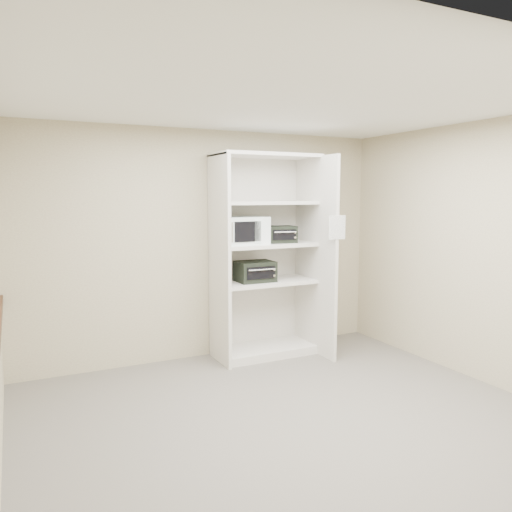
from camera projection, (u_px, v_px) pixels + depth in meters
name	position (u px, v px, depth m)	size (l,w,h in m)	color
floor	(291.00, 420.00, 4.33)	(4.50, 4.00, 0.01)	#645F57
ceiling	(294.00, 100.00, 4.00)	(4.50, 4.00, 0.01)	white
wall_back	(208.00, 245.00, 5.95)	(4.50, 0.02, 2.70)	beige
wall_front	(504.00, 319.00, 2.39)	(4.50, 0.02, 2.70)	beige
wall_right	(480.00, 252.00, 5.16)	(0.02, 4.00, 2.70)	beige
shelving_unit	(269.00, 263.00, 6.01)	(1.24, 0.92, 2.42)	beige
microwave	(242.00, 230.00, 5.81)	(0.53, 0.41, 0.32)	white
toaster_oven_upper	(280.00, 234.00, 6.00)	(0.35, 0.26, 0.20)	black
toaster_oven_lower	(255.00, 271.00, 5.91)	(0.43, 0.33, 0.24)	black
paper_sign	(337.00, 227.00, 5.63)	(0.21, 0.01, 0.26)	white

